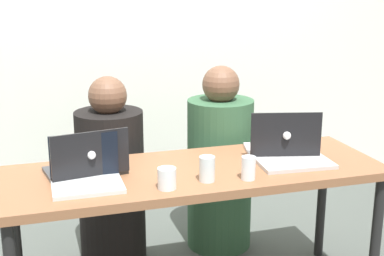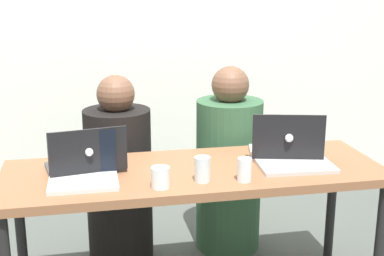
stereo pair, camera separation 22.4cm
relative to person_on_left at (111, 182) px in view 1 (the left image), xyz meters
name	(u,v)px [view 1 (the left image)]	position (x,y,z in m)	size (l,w,h in m)	color
back_wall	(134,33)	(0.32, 0.90, 0.73)	(4.57, 0.10, 2.39)	white
desk	(196,182)	(0.32, -0.55, 0.16)	(1.76, 0.61, 0.70)	brown
person_on_left	(111,182)	(0.00, 0.00, 0.00)	(0.41, 0.41, 1.06)	black
person_on_right	(220,168)	(0.64, 0.00, 0.01)	(0.40, 0.40, 1.09)	#325B3B
laptop_back_right	(282,145)	(0.79, -0.48, 0.28)	(0.39, 0.32, 0.24)	silver
laptop_back_left	(87,165)	(-0.17, -0.49, 0.28)	(0.38, 0.28, 0.22)	#35363A
laptop_front_left	(86,175)	(-0.19, -0.62, 0.28)	(0.29, 0.24, 0.21)	silver
laptop_front_right	(292,153)	(0.79, -0.60, 0.28)	(0.36, 0.26, 0.21)	#B6B7B7
water_glass_center	(207,170)	(0.32, -0.72, 0.28)	(0.07, 0.07, 0.11)	silver
water_glass_right	(248,169)	(0.50, -0.75, 0.28)	(0.06, 0.06, 0.10)	white
water_glass_left	(167,180)	(0.13, -0.76, 0.27)	(0.08, 0.08, 0.09)	white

